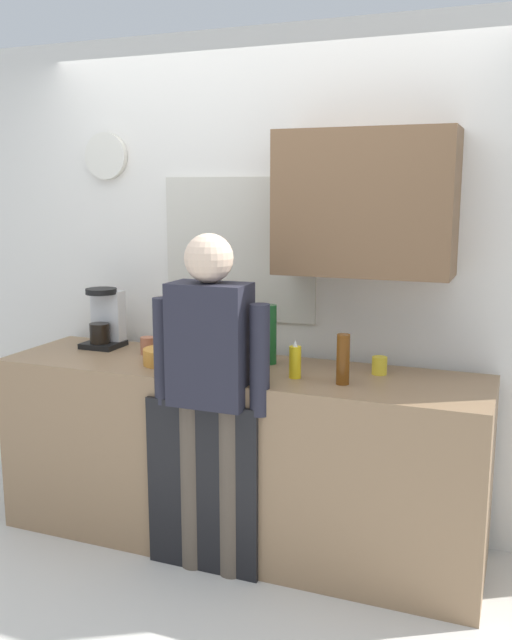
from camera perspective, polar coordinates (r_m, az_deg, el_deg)
ground_plane at (r=3.53m, az=-3.58°, el=-19.73°), size 8.00×8.00×0.00m
kitchen_counter at (r=3.57m, az=-1.59°, el=-11.08°), size 2.44×0.64×0.92m
dishwasher_panel at (r=3.33m, az=-4.51°, el=-13.68°), size 0.56×0.02×0.83m
back_wall_assembly at (r=3.69m, az=1.89°, el=4.13°), size 4.04×0.42×2.60m
coffee_maker at (r=3.95m, az=-12.31°, el=-0.04°), size 0.20×0.20×0.33m
bottle_amber_beer at (r=3.13m, az=7.18°, el=-3.23°), size 0.06×0.06×0.23m
bottle_dark_sauce at (r=3.81m, az=-7.82°, el=-1.14°), size 0.06×0.06×0.18m
bottle_green_wine at (r=3.47m, az=1.10°, el=-1.20°), size 0.07×0.07×0.30m
cup_terracotta_mug at (r=3.74m, az=-8.88°, el=-2.09°), size 0.08×0.08×0.09m
cup_yellow_cup at (r=3.34m, az=10.12°, el=-3.71°), size 0.07×0.07×0.09m
cup_white_mug at (r=3.72m, az=-3.84°, el=-2.01°), size 0.08×0.08×0.10m
mixing_bowl at (r=3.51m, az=-7.49°, el=-2.98°), size 0.22×0.22×0.08m
potted_plant at (r=3.35m, az=-1.95°, el=-1.94°), size 0.15×0.15×0.23m
dish_soap at (r=3.23m, az=3.23°, el=-3.43°), size 0.06×0.06×0.18m
person_at_sink at (r=3.16m, az=-3.78°, el=-4.73°), size 0.57×0.22×1.60m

